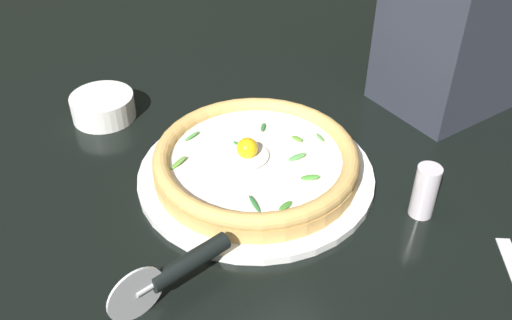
# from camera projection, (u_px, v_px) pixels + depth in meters

# --- Properties ---
(ground_plane) EXTENTS (2.40, 2.40, 0.03)m
(ground_plane) POSITION_uv_depth(u_px,v_px,m) (263.00, 178.00, 0.84)
(ground_plane) COLOR black
(ground_plane) RESTS_ON ground
(pizza_plate) EXTENTS (0.34, 0.34, 0.01)m
(pizza_plate) POSITION_uv_depth(u_px,v_px,m) (256.00, 174.00, 0.81)
(pizza_plate) COLOR white
(pizza_plate) RESTS_ON ground
(pizza) EXTENTS (0.29, 0.29, 0.06)m
(pizza) POSITION_uv_depth(u_px,v_px,m) (256.00, 160.00, 0.80)
(pizza) COLOR tan
(pizza) RESTS_ON pizza_plate
(side_bowl) EXTENTS (0.10, 0.10, 0.04)m
(side_bowl) POSITION_uv_depth(u_px,v_px,m) (103.00, 107.00, 0.93)
(side_bowl) COLOR white
(side_bowl) RESTS_ON ground
(pizza_cutter) EXTENTS (0.16, 0.03, 0.07)m
(pizza_cutter) POSITION_uv_depth(u_px,v_px,m) (178.00, 269.00, 0.64)
(pizza_cutter) COLOR silver
(pizza_cutter) RESTS_ON ground
(pepper_shaker) EXTENTS (0.03, 0.03, 0.08)m
(pepper_shaker) POSITION_uv_depth(u_px,v_px,m) (425.00, 191.00, 0.74)
(pepper_shaker) COLOR silver
(pepper_shaker) RESTS_ON ground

